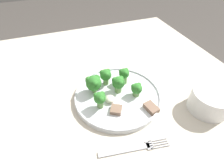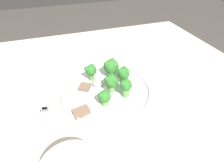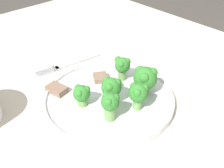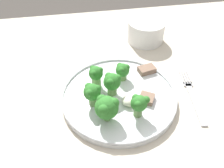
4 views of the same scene
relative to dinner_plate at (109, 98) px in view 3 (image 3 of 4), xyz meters
The scene contains 12 objects.
table 0.11m from the dinner_plate, 15.99° to the right, with size 1.23×1.01×0.73m.
dinner_plate is the anchor object (origin of this frame).
fork 0.19m from the dinner_plate, ahead, with size 0.05×0.19×0.00m.
broccoli_floret_near_rim_left 0.09m from the dinner_plate, 121.56° to the right, with size 0.05×0.05×0.06m.
broccoli_floret_center_left 0.08m from the dinner_plate, 139.13° to the left, with size 0.04×0.04×0.06m.
broccoli_floret_back_left 0.08m from the dinner_plate, 67.00° to the right, with size 0.04×0.04×0.06m.
broccoli_floret_front_left 0.07m from the dinner_plate, 70.65° to the left, with size 0.04×0.04×0.05m.
broccoli_floret_center_back 0.04m from the dinner_plate, 151.08° to the left, with size 0.04×0.04×0.06m.
broccoli_floret_mid_cluster 0.08m from the dinner_plate, 165.14° to the right, with size 0.04×0.04×0.06m.
meat_slice_front_slice 0.07m from the dinner_plate, 24.69° to the right, with size 0.05×0.05×0.01m.
meat_slice_middle_slice 0.12m from the dinner_plate, 38.50° to the left, with size 0.05×0.04×0.01m.
sauce_dollop 0.04m from the dinner_plate, 61.55° to the right, with size 0.04×0.03×0.02m.
Camera 3 is at (-0.37, 0.31, 1.10)m, focal length 42.00 mm.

